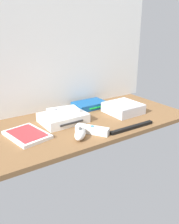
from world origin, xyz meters
TOP-DOWN VIEW (x-y plane):
  - ground_plane at (0.00, 0.00)cm, footprint 100.00×48.00cm
  - back_wall at (0.00, 24.60)cm, footprint 110.00×1.20cm
  - game_console at (-12.40, 4.35)cm, footprint 21.37×16.88cm
  - mini_computer at (20.64, -1.53)cm, footprint 17.40×17.40cm
  - game_case at (-32.51, -1.31)cm, footprint 16.96×21.24cm
  - network_router at (10.15, 15.29)cm, footprint 18.01×12.41cm
  - remote_wand at (-7.69, -13.79)cm, footprint 11.32×14.25cm
  - remote_nunchuk at (-14.68, -15.24)cm, footprint 9.89×10.42cm
  - remote_classic_pad at (-11.78, 5.40)cm, footprint 15.46×10.13cm
  - sensor_bar at (9.92, -20.10)cm, footprint 24.02×2.14cm

SIDE VIEW (x-z plane):
  - ground_plane at x=0.00cm, z-range -2.00..0.00cm
  - sensor_bar at x=9.92cm, z-range 0.00..1.40cm
  - game_case at x=-32.51cm, z-range -0.02..1.54cm
  - remote_wand at x=-7.69cm, z-range -0.19..3.21cm
  - network_router at x=10.15cm, z-range 0.00..3.40cm
  - remote_nunchuk at x=-14.68cm, z-range -0.51..4.59cm
  - game_console at x=-12.40cm, z-range 0.00..4.40cm
  - mini_computer at x=20.64cm, z-range -0.01..5.29cm
  - remote_classic_pad at x=-11.78cm, z-range 4.21..6.61cm
  - back_wall at x=0.00cm, z-range 0.00..64.00cm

